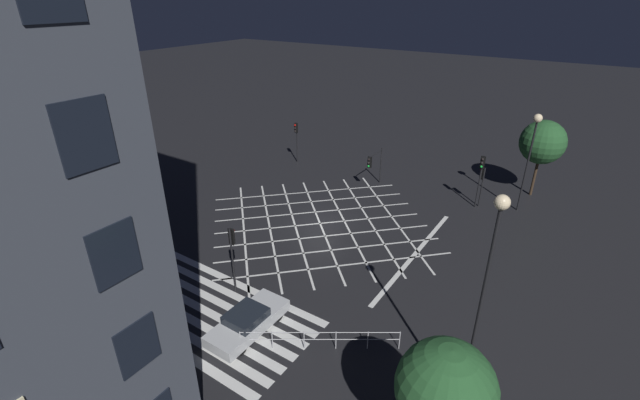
{
  "coord_description": "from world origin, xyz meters",
  "views": [
    {
      "loc": [
        15.45,
        -23.17,
        15.56
      ],
      "look_at": [
        0.0,
        0.0,
        1.94
      ],
      "focal_mm": 24.0,
      "sensor_mm": 36.0,
      "label": 1
    }
  ],
  "objects_px": {
    "traffic_light_median_south": "(232,247)",
    "street_lamp_west": "(488,272)",
    "traffic_light_nw_cross": "(296,134)",
    "traffic_light_ne_main": "(482,179)",
    "street_tree_far": "(543,142)",
    "waiting_car": "(248,321)",
    "street_lamp_east": "(534,136)",
    "street_tree_near": "(445,389)",
    "traffic_light_sw_cross": "(126,202)",
    "traffic_light_median_north": "(374,162)",
    "traffic_light_ne_cross": "(481,171)"
  },
  "relations": [
    {
      "from": "traffic_light_median_south",
      "to": "street_lamp_west",
      "type": "distance_m",
      "value": 13.67
    },
    {
      "from": "traffic_light_nw_cross",
      "to": "traffic_light_ne_main",
      "type": "bearing_deg",
      "value": 90.73
    },
    {
      "from": "traffic_light_nw_cross",
      "to": "street_tree_far",
      "type": "xyz_separation_m",
      "value": [
        21.09,
        4.86,
        1.73
      ]
    },
    {
      "from": "waiting_car",
      "to": "street_lamp_east",
      "type": "bearing_deg",
      "value": -21.6
    },
    {
      "from": "street_lamp_east",
      "to": "traffic_light_nw_cross",
      "type": "bearing_deg",
      "value": -176.65
    },
    {
      "from": "traffic_light_ne_main",
      "to": "street_tree_near",
      "type": "height_order",
      "value": "street_tree_near"
    },
    {
      "from": "traffic_light_nw_cross",
      "to": "street_lamp_east",
      "type": "relative_size",
      "value": 0.53
    },
    {
      "from": "traffic_light_nw_cross",
      "to": "street_tree_near",
      "type": "distance_m",
      "value": 31.89
    },
    {
      "from": "traffic_light_sw_cross",
      "to": "traffic_light_median_north",
      "type": "bearing_deg",
      "value": -27.62
    },
    {
      "from": "street_lamp_west",
      "to": "street_tree_near",
      "type": "relative_size",
      "value": 1.6
    },
    {
      "from": "traffic_light_ne_main",
      "to": "traffic_light_median_north",
      "type": "height_order",
      "value": "traffic_light_ne_main"
    },
    {
      "from": "street_tree_near",
      "to": "traffic_light_sw_cross",
      "type": "bearing_deg",
      "value": 170.32
    },
    {
      "from": "traffic_light_nw_cross",
      "to": "traffic_light_ne_main",
      "type": "height_order",
      "value": "traffic_light_nw_cross"
    },
    {
      "from": "traffic_light_sw_cross",
      "to": "street_lamp_west",
      "type": "relative_size",
      "value": 0.47
    },
    {
      "from": "traffic_light_sw_cross",
      "to": "street_tree_far",
      "type": "xyz_separation_m",
      "value": [
        20.93,
        23.59,
        1.39
      ]
    },
    {
      "from": "traffic_light_ne_main",
      "to": "street_lamp_east",
      "type": "bearing_deg",
      "value": -160.86
    },
    {
      "from": "street_tree_far",
      "to": "street_tree_near",
      "type": "bearing_deg",
      "value": -87.06
    },
    {
      "from": "traffic_light_median_north",
      "to": "traffic_light_sw_cross",
      "type": "bearing_deg",
      "value": -27.62
    },
    {
      "from": "traffic_light_sw_cross",
      "to": "traffic_light_ne_cross",
      "type": "height_order",
      "value": "traffic_light_sw_cross"
    },
    {
      "from": "traffic_light_median_south",
      "to": "street_tree_far",
      "type": "bearing_deg",
      "value": -26.6
    },
    {
      "from": "street_tree_far",
      "to": "street_lamp_east",
      "type": "bearing_deg",
      "value": -95.33
    },
    {
      "from": "waiting_car",
      "to": "street_tree_far",
      "type": "bearing_deg",
      "value": -19.42
    },
    {
      "from": "street_tree_near",
      "to": "street_tree_far",
      "type": "distance_m",
      "value": 27.44
    },
    {
      "from": "street_tree_near",
      "to": "waiting_car",
      "type": "bearing_deg",
      "value": 169.18
    },
    {
      "from": "traffic_light_median_north",
      "to": "street_tree_near",
      "type": "relative_size",
      "value": 0.54
    },
    {
      "from": "traffic_light_median_north",
      "to": "street_tree_far",
      "type": "relative_size",
      "value": 0.51
    },
    {
      "from": "traffic_light_ne_cross",
      "to": "street_tree_far",
      "type": "relative_size",
      "value": 0.68
    },
    {
      "from": "traffic_light_nw_cross",
      "to": "traffic_light_sw_cross",
      "type": "height_order",
      "value": "traffic_light_sw_cross"
    },
    {
      "from": "traffic_light_median_south",
      "to": "street_tree_far",
      "type": "xyz_separation_m",
      "value": [
        11.71,
        23.39,
        1.72
      ]
    },
    {
      "from": "traffic_light_ne_main",
      "to": "traffic_light_median_south",
      "type": "height_order",
      "value": "traffic_light_median_south"
    },
    {
      "from": "street_lamp_east",
      "to": "street_tree_near",
      "type": "xyz_separation_m",
      "value": [
        1.75,
        -23.76,
        -1.55
      ]
    },
    {
      "from": "traffic_light_sw_cross",
      "to": "waiting_car",
      "type": "distance_m",
      "value": 12.4
    },
    {
      "from": "waiting_car",
      "to": "street_tree_near",
      "type": "bearing_deg",
      "value": -100.82
    },
    {
      "from": "street_lamp_east",
      "to": "waiting_car",
      "type": "relative_size",
      "value": 1.69
    },
    {
      "from": "traffic_light_median_north",
      "to": "traffic_light_sw_cross",
      "type": "distance_m",
      "value": 19.65
    },
    {
      "from": "street_lamp_east",
      "to": "street_tree_near",
      "type": "relative_size",
      "value": 1.26
    },
    {
      "from": "traffic_light_ne_main",
      "to": "traffic_light_sw_cross",
      "type": "xyz_separation_m",
      "value": [
        -17.75,
        -18.97,
        0.91
      ]
    },
    {
      "from": "street_tree_near",
      "to": "street_tree_far",
      "type": "relative_size",
      "value": 0.95
    },
    {
      "from": "traffic_light_ne_main",
      "to": "waiting_car",
      "type": "xyz_separation_m",
      "value": [
        -5.78,
        -20.79,
        -1.78
      ]
    },
    {
      "from": "traffic_light_median_north",
      "to": "waiting_car",
      "type": "relative_size",
      "value": 0.72
    },
    {
      "from": "traffic_light_median_south",
      "to": "street_tree_near",
      "type": "bearing_deg",
      "value": -107.03
    },
    {
      "from": "street_tree_near",
      "to": "traffic_light_ne_main",
      "type": "bearing_deg",
      "value": 101.39
    },
    {
      "from": "street_lamp_east",
      "to": "traffic_light_median_north",
      "type": "bearing_deg",
      "value": -167.46
    },
    {
      "from": "traffic_light_ne_main",
      "to": "traffic_light_sw_cross",
      "type": "bearing_deg",
      "value": 46.9
    },
    {
      "from": "traffic_light_ne_main",
      "to": "street_lamp_west",
      "type": "bearing_deg",
      "value": 103.37
    },
    {
      "from": "street_tree_far",
      "to": "traffic_light_ne_main",
      "type": "bearing_deg",
      "value": -124.49
    },
    {
      "from": "traffic_light_median_north",
      "to": "street_tree_near",
      "type": "height_order",
      "value": "street_tree_near"
    },
    {
      "from": "street_lamp_west",
      "to": "street_tree_far",
      "type": "distance_m",
      "value": 24.03
    },
    {
      "from": "traffic_light_ne_cross",
      "to": "traffic_light_median_south",
      "type": "bearing_deg",
      "value": -24.7
    },
    {
      "from": "traffic_light_nw_cross",
      "to": "traffic_light_median_south",
      "type": "distance_m",
      "value": 20.77
    }
  ]
}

